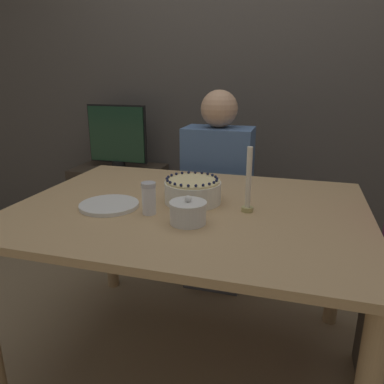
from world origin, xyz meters
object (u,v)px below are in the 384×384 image
(sugar_bowl, at_px, (188,212))
(tv_monitor, at_px, (117,136))
(sugar_shaker, at_px, (149,198))
(candle, at_px, (248,186))
(person_man_blue_shirt, at_px, (217,203))
(cake, at_px, (192,191))

(sugar_bowl, bearing_deg, tv_monitor, 125.87)
(sugar_shaker, height_order, candle, candle)
(candle, distance_m, person_man_blue_shirt, 0.86)
(sugar_bowl, relative_size, tv_monitor, 0.29)
(sugar_bowl, distance_m, sugar_shaker, 0.18)
(cake, distance_m, person_man_blue_shirt, 0.75)
(sugar_shaker, relative_size, tv_monitor, 0.27)
(tv_monitor, bearing_deg, cake, -50.42)
(sugar_shaker, xyz_separation_m, candle, (0.36, 0.13, 0.04))
(cake, distance_m, sugar_shaker, 0.22)
(sugar_bowl, xyz_separation_m, tv_monitor, (-0.95, 1.31, 0.03))
(sugar_bowl, height_order, candle, candle)
(cake, xyz_separation_m, sugar_bowl, (0.05, -0.23, -0.01))
(person_man_blue_shirt, bearing_deg, sugar_bowl, 95.60)
(sugar_bowl, relative_size, candle, 0.53)
(sugar_bowl, height_order, tv_monitor, tv_monitor)
(person_man_blue_shirt, distance_m, tv_monitor, 1.00)
(sugar_shaker, distance_m, candle, 0.38)
(cake, xyz_separation_m, tv_monitor, (-0.90, 1.09, 0.03))
(sugar_bowl, distance_m, candle, 0.27)
(sugar_bowl, xyz_separation_m, candle, (0.19, 0.18, 0.06))
(candle, height_order, tv_monitor, tv_monitor)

